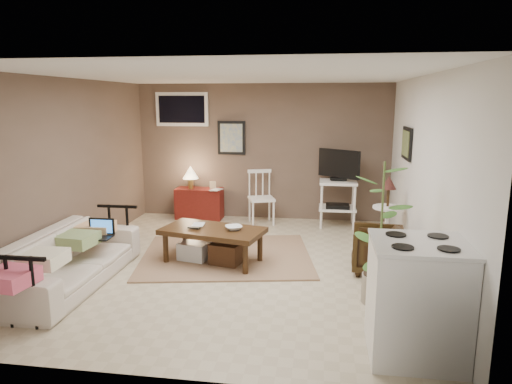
% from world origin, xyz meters
% --- Properties ---
extents(floor, '(5.00, 5.00, 0.00)m').
position_xyz_m(floor, '(0.00, 0.00, 0.00)').
color(floor, '#C1B293').
rests_on(floor, ground).
extents(art_back, '(0.50, 0.03, 0.60)m').
position_xyz_m(art_back, '(-0.55, 2.48, 1.45)').
color(art_back, black).
extents(art_right, '(0.03, 0.60, 0.45)m').
position_xyz_m(art_right, '(2.23, 1.05, 1.52)').
color(art_right, black).
extents(window, '(0.96, 0.03, 0.60)m').
position_xyz_m(window, '(-1.45, 2.48, 1.95)').
color(window, white).
extents(rug, '(2.56, 2.20, 0.02)m').
position_xyz_m(rug, '(-0.20, 0.31, 0.01)').
color(rug, '#997259').
rests_on(rug, floor).
extents(coffee_table, '(1.43, 0.95, 0.50)m').
position_xyz_m(coffee_table, '(-0.34, 0.05, 0.28)').
color(coffee_table, '#3B2710').
rests_on(coffee_table, floor).
extents(sofa, '(0.62, 2.13, 0.83)m').
position_xyz_m(sofa, '(-1.80, -0.89, 0.42)').
color(sofa, beige).
rests_on(sofa, floor).
extents(sofa_pillows, '(0.41, 2.02, 0.14)m').
position_xyz_m(sofa_pillows, '(-1.75, -1.13, 0.51)').
color(sofa_pillows, '#EEE6C5').
rests_on(sofa_pillows, sofa).
extents(sofa_end_rails, '(0.57, 2.12, 0.71)m').
position_xyz_m(sofa_end_rails, '(-1.68, -0.89, 0.36)').
color(sofa_end_rails, black).
rests_on(sofa_end_rails, floor).
extents(laptop, '(0.33, 0.24, 0.22)m').
position_xyz_m(laptop, '(-1.60, -0.52, 0.54)').
color(laptop, black).
rests_on(laptop, sofa).
extents(red_console, '(0.83, 0.37, 0.96)m').
position_xyz_m(red_console, '(-1.13, 2.26, 0.33)').
color(red_console, maroon).
rests_on(red_console, floor).
extents(spindle_chair, '(0.53, 0.53, 0.92)m').
position_xyz_m(spindle_chair, '(0.04, 2.11, 0.43)').
color(spindle_chair, white).
rests_on(spindle_chair, floor).
extents(tv_stand, '(0.67, 0.50, 1.31)m').
position_xyz_m(tv_stand, '(1.34, 2.10, 0.69)').
color(tv_stand, white).
rests_on(tv_stand, floor).
extents(side_table, '(0.41, 0.41, 1.09)m').
position_xyz_m(side_table, '(1.99, 0.86, 0.67)').
color(side_table, white).
rests_on(side_table, floor).
extents(armchair, '(0.62, 0.65, 0.63)m').
position_xyz_m(armchair, '(1.77, 0.04, 0.31)').
color(armchair, black).
rests_on(armchair, floor).
extents(potted_plant, '(0.38, 0.38, 1.53)m').
position_xyz_m(potted_plant, '(1.69, -0.87, 0.82)').
color(potted_plant, gray).
rests_on(potted_plant, floor).
extents(stove, '(0.77, 0.71, 1.00)m').
position_xyz_m(stove, '(1.87, -1.87, 0.50)').
color(stove, white).
rests_on(stove, floor).
extents(bowl, '(0.22, 0.14, 0.21)m').
position_xyz_m(bowl, '(-0.04, 0.03, 0.58)').
color(bowl, '#3B2710').
rests_on(bowl, coffee_table).
extents(book_table, '(0.16, 0.03, 0.21)m').
position_xyz_m(book_table, '(-0.63, 0.16, 0.57)').
color(book_table, '#3B2710').
rests_on(book_table, coffee_table).
extents(book_console, '(0.17, 0.07, 0.23)m').
position_xyz_m(book_console, '(-0.84, 2.15, 0.67)').
color(book_console, '#3B2710').
rests_on(book_console, red_console).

